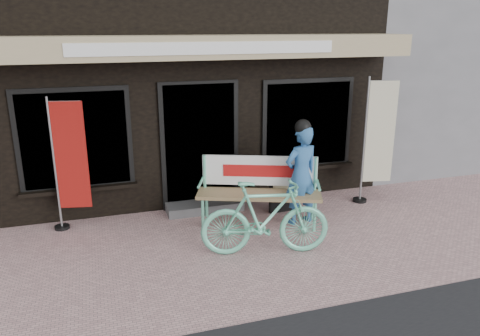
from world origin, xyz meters
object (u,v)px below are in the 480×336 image
object	(u,v)px
bench	(259,185)
nobori_cream	(377,139)
menu_stand	(282,187)
nobori_red	(69,163)
bicycle	(265,218)
person	(301,173)

from	to	relation	value
bench	nobori_cream	distance (m)	2.34
bench	menu_stand	distance (m)	0.59
nobori_red	nobori_cream	distance (m)	5.14
bench	bicycle	world-z (taller)	bicycle
person	nobori_cream	distance (m)	1.75
nobori_red	person	bearing A→B (deg)	-2.10
bench	menu_stand	xyz separation A→B (m)	(0.51, 0.26, -0.17)
bicycle	menu_stand	size ratio (longest dim) A/B	2.02
bicycle	nobori_cream	size ratio (longest dim) A/B	0.79
menu_stand	person	bearing A→B (deg)	-82.14
menu_stand	bench	bearing A→B (deg)	-157.24
nobori_red	menu_stand	distance (m)	3.44
bicycle	person	bearing A→B (deg)	-34.49
menu_stand	nobori_cream	bearing A→B (deg)	-5.30
bench	nobori_red	bearing A→B (deg)	-170.23
person	nobori_red	distance (m)	3.58
bench	menu_stand	world-z (taller)	bench
menu_stand	nobori_red	bearing A→B (deg)	170.11
nobori_cream	bicycle	bearing A→B (deg)	-140.53
bicycle	nobori_red	distance (m)	3.11
bench	menu_stand	bearing A→B (deg)	48.43
person	nobori_cream	bearing A→B (deg)	4.88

